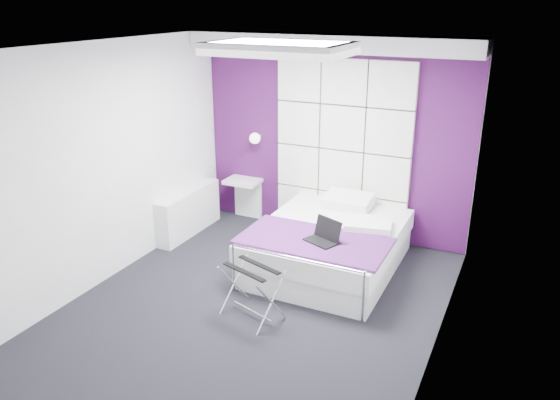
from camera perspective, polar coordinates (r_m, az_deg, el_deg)
name	(u,v)px	position (r m, az deg, el deg)	size (l,w,h in m)	color
floor	(255,307)	(5.75, -2.65, -11.06)	(4.40, 4.40, 0.00)	black
ceiling	(250,47)	(4.92, -3.16, 15.71)	(4.40, 4.40, 0.00)	white
wall_back	(333,138)	(7.13, 5.56, 6.50)	(3.60, 3.60, 0.00)	silver
wall_left	(106,165)	(6.22, -17.69, 3.54)	(4.40, 4.40, 0.00)	silver
wall_right	(446,219)	(4.67, 17.00, -1.91)	(4.40, 4.40, 0.00)	silver
accent_wall	(333,138)	(7.12, 5.53, 6.48)	(3.58, 0.02, 2.58)	#3E0F41
soffit	(329,43)	(6.71, 5.15, 16.04)	(3.58, 0.50, 0.20)	white
headboard	(342,150)	(7.06, 6.50, 5.23)	(1.80, 0.08, 2.30)	silver
skylight	(280,47)	(5.46, -0.03, 15.67)	(1.36, 0.86, 0.12)	white
wall_lamp	(256,138)	(7.44, -2.50, 6.53)	(0.15, 0.15, 0.15)	white
radiator	(189,212)	(7.42, -9.52, -1.24)	(0.22, 1.20, 0.60)	white
bed	(329,244)	(6.43, 5.13, -4.65)	(1.61, 1.93, 0.68)	white
nightstand	(243,181)	(7.67, -3.88, 1.98)	(0.48, 0.37, 0.05)	white
luggage_rack	(252,292)	(5.46, -2.91, -9.61)	(0.55, 0.41, 0.54)	silver
laptop	(323,235)	(5.88, 4.56, -3.71)	(0.35, 0.25, 0.25)	black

